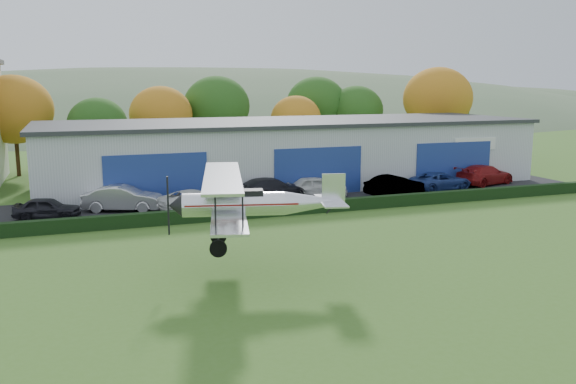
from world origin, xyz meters
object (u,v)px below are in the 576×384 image
object	(u,v)px
car_6	(440,181)
car_7	(485,175)
hangar	(291,152)
car_2	(196,200)
car_4	(317,187)
car_3	(271,189)
biplane	(249,201)
car_0	(47,208)
car_1	(123,198)
car_5	(395,185)

from	to	relation	value
car_6	car_7	bearing A→B (deg)	-86.24
hangar	car_2	xyz separation A→B (m)	(-9.81, -8.68, -1.91)
car_4	hangar	bearing A→B (deg)	7.44
car_3	biplane	distance (m)	17.23
car_3	car_4	distance (m)	3.50
car_2	car_7	xyz separation A→B (m)	(24.47, 2.06, 0.13)
car_0	hangar	bearing A→B (deg)	-52.93
car_1	biplane	size ratio (longest dim) A/B	0.58
hangar	car_6	world-z (taller)	hangar
car_2	car_7	bearing A→B (deg)	-99.09
car_0	biplane	xyz separation A→B (m)	(8.67, -14.80, 2.59)
car_0	car_3	xyz separation A→B (m)	(14.93, 1.07, 0.13)
car_4	car_6	distance (m)	10.27
car_3	car_4	bearing A→B (deg)	-101.15
car_1	car_7	bearing A→B (deg)	-69.90
car_1	car_7	size ratio (longest dim) A/B	0.90
car_7	car_0	bearing A→B (deg)	75.92
hangar	car_2	world-z (taller)	hangar
car_2	car_7	world-z (taller)	car_7
car_1	car_3	size ratio (longest dim) A/B	0.92
car_3	car_2	bearing A→B (deg)	96.80
car_0	car_5	distance (m)	24.15
hangar	biplane	bearing A→B (deg)	-114.32
car_6	car_0	bearing A→B (deg)	83.34
biplane	hangar	bearing A→B (deg)	79.29
hangar	car_4	xyz separation A→B (m)	(-0.53, -6.97, -1.84)
hangar	car_1	bearing A→B (deg)	-153.68
car_2	car_5	size ratio (longest dim) A/B	1.08
hangar	car_0	distance (m)	20.66
car_2	car_6	world-z (taller)	car_6
car_0	car_5	xyz separation A→B (m)	(24.15, -0.44, 0.09)
biplane	car_7	bearing A→B (deg)	46.53
car_2	car_5	bearing A→B (deg)	-102.90
car_0	car_1	size ratio (longest dim) A/B	0.78
car_4	car_7	size ratio (longest dim) A/B	0.80
car_0	car_2	world-z (taller)	car_2
car_4	car_7	distance (m)	15.20
car_4	biplane	size ratio (longest dim) A/B	0.52
car_0	biplane	distance (m)	17.35
car_5	hangar	bearing A→B (deg)	23.66
car_7	car_5	bearing A→B (deg)	84.35
car_4	car_5	distance (m)	5.90
car_1	biplane	distance (m)	16.37
car_0	car_1	bearing A→B (deg)	-64.97
car_6	car_5	bearing A→B (deg)	92.83
car_0	car_6	distance (m)	28.68
hangar	car_3	xyz separation A→B (m)	(-4.03, -6.91, -1.80)
car_5	car_0	bearing A→B (deg)	80.96
car_1	car_3	world-z (taller)	car_1
car_0	car_4	size ratio (longest dim) A/B	0.88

